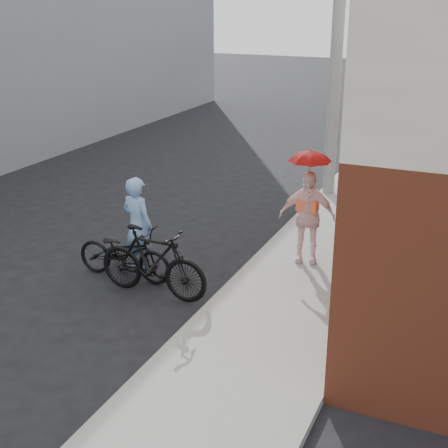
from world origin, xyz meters
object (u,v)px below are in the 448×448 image
Objects in this scene: kimono_woman at (307,217)px; bike_left at (124,253)px; officer at (138,226)px; bike_right at (153,262)px; utility_pole at (337,48)px; planter at (369,269)px.

bike_left is at bearing -161.92° from kimono_woman.
bike_right is at bearing 148.46° from officer.
kimono_woman is (1.93, 2.09, 0.37)m from bike_right.
bike_right is (-1.23, -6.29, -2.91)m from utility_pole.
bike_right is at bearing -116.34° from bike_left.
utility_pole is 3.90× the size of bike_left.
officer is 0.98m from bike_right.
planter is at bearing -57.01° from bike_right.
kimono_woman is at bearing -80.52° from utility_pole.
bike_left is at bearing 65.80° from bike_right.
bike_left is (-2.01, -5.93, -3.03)m from utility_pole.
utility_pole is 5.77m from planter.
officer is at bearing -21.71° from bike_left.
officer reaches higher than bike_left.
kimono_woman is 1.39m from planter.
officer is at bearing 46.38° from bike_right.
officer is at bearing -108.59° from utility_pole.
bike_left is (-0.11, -0.29, -0.41)m from officer.
utility_pole reaches higher than kimono_woman.
bike_right is (0.78, -0.37, 0.12)m from bike_left.
planter is at bearing -66.68° from utility_pole.
bike_right is 3.68m from planter.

